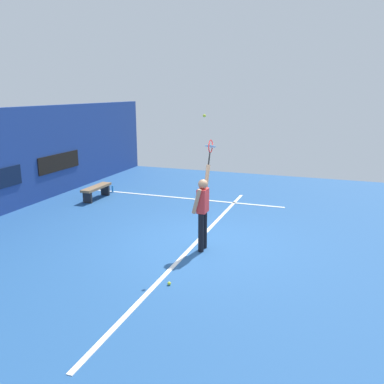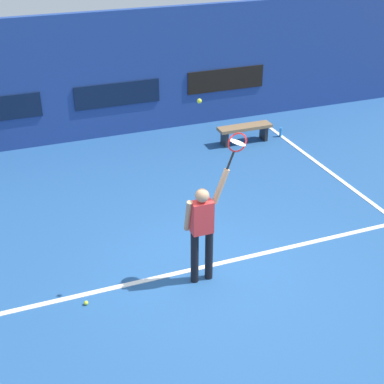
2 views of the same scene
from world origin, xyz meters
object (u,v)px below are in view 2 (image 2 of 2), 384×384
Objects in this scene: tennis_player at (202,227)px; tennis_racket at (237,145)px; spare_ball at (86,303)px; tennis_ball at (199,101)px; court_bench at (245,130)px; water_bottle at (281,132)px.

tennis_racket reaches higher than tennis_player.
spare_ball is (-1.92, 0.04, -0.98)m from tennis_player.
tennis_ball is 6.51m from court_bench.
water_bottle is at bearing 49.45° from tennis_player.
tennis_ball reaches higher than court_bench.
tennis_player is 1.43m from tennis_racket.
tennis_ball reaches higher than water_bottle.
tennis_ball is 0.28× the size of water_bottle.
tennis_player is at bearing -122.64° from court_bench.
water_bottle is at bearing 38.49° from spare_ball.
tennis_ball is 7.17m from water_bottle.
tennis_ball is at bearing -2.78° from spare_ball.
court_bench is (3.21, 4.94, -2.77)m from tennis_ball.
tennis_ball is at bearing -175.64° from tennis_racket.
water_bottle is at bearing 53.32° from tennis_racket.
water_bottle is (4.18, 4.89, -0.89)m from tennis_player.
tennis_player is at bearing 32.36° from tennis_ball.
tennis_racket is at bearing -117.92° from court_bench.
court_bench reaches higher than spare_ball.
tennis_racket reaches higher than spare_ball.
tennis_racket is (0.54, -0.00, 1.33)m from tennis_player.
tennis_player is 2.15m from spare_ball.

